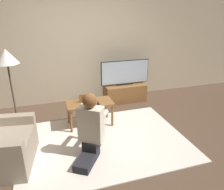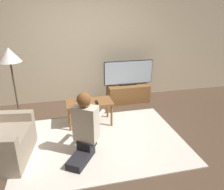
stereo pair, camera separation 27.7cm
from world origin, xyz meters
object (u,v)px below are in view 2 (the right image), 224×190
Objects in this scene: tv at (128,73)px; person_kneeling at (85,126)px; floor_lamp at (10,60)px; coffee_table at (89,105)px.

tv is 1.15× the size of person_kneeling.
floor_lamp is at bearing -15.56° from person_kneeling.
floor_lamp is at bearing -167.05° from tv.
floor_lamp is 1.45× the size of person_kneeling.
tv is 1.38m from coffee_table.
person_kneeling is at bearing -101.26° from coffee_table.
person_kneeling is (1.11, -1.28, -0.72)m from floor_lamp.
person_kneeling reaches higher than coffee_table.
tv is at bearing 12.95° from floor_lamp.
tv is 0.79× the size of floor_lamp.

